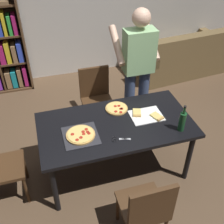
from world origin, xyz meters
TOP-DOWN VIEW (x-y plane):
  - ground_plane at (0.00, 0.00)m, footprint 12.00×12.00m
  - dining_table at (0.00, 0.00)m, footprint 1.70×0.89m
  - chair_near_camera at (-0.00, -0.93)m, footprint 0.42×0.42m
  - chair_far_side at (0.00, 0.93)m, footprint 0.42×0.42m
  - couch at (1.91, 1.99)m, footprint 1.77×1.01m
  - person_serving_pizza at (0.51, 0.71)m, footprint 0.55×0.54m
  - pepperoni_pizza_on_tray at (-0.41, -0.09)m, footprint 0.36×0.36m
  - pizza_slices_on_towel at (0.37, 0.03)m, footprint 0.36×0.29m
  - wine_bottle at (0.64, -0.29)m, footprint 0.07×0.07m
  - kitchen_scissors at (-0.05, -0.25)m, footprint 0.20×0.11m
  - second_pizza_plain at (0.09, 0.25)m, footprint 0.26×0.26m

SIDE VIEW (x-z plane):
  - ground_plane at x=0.00m, z-range 0.00..0.00m
  - couch at x=1.91m, z-range -0.12..0.73m
  - chair_near_camera at x=0.00m, z-range 0.06..0.96m
  - chair_far_side at x=0.00m, z-range 0.06..0.96m
  - dining_table at x=0.00m, z-range 0.30..1.05m
  - kitchen_scissors at x=-0.05m, z-range 0.75..0.76m
  - pizza_slices_on_towel at x=0.37m, z-range 0.74..0.78m
  - second_pizza_plain at x=0.09m, z-range 0.75..0.78m
  - pepperoni_pizza_on_tray at x=-0.41m, z-range 0.75..0.78m
  - wine_bottle at x=0.64m, z-range 0.71..1.03m
  - person_serving_pizza at x=0.51m, z-range 0.12..1.87m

